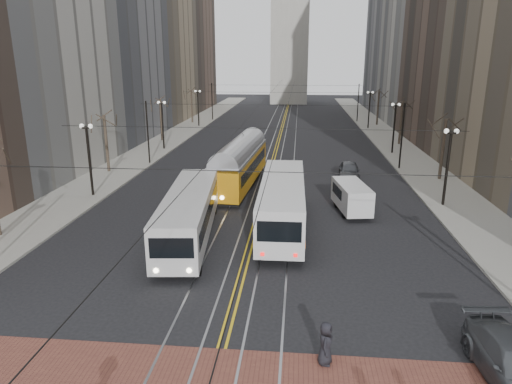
% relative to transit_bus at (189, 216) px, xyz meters
% --- Properties ---
extents(ground, '(260.00, 260.00, 0.00)m').
position_rel_transit_bus_xyz_m(ground, '(3.76, -9.75, -1.51)').
color(ground, black).
rests_on(ground, ground).
extents(sidewalk_left, '(5.00, 140.00, 0.15)m').
position_rel_transit_bus_xyz_m(sidewalk_left, '(-11.24, 35.25, -1.43)').
color(sidewalk_left, gray).
rests_on(sidewalk_left, ground).
extents(sidewalk_right, '(5.00, 140.00, 0.15)m').
position_rel_transit_bus_xyz_m(sidewalk_right, '(18.76, 35.25, -1.43)').
color(sidewalk_right, gray).
rests_on(sidewalk_right, ground).
extents(streetcar_rails, '(4.80, 130.00, 0.02)m').
position_rel_transit_bus_xyz_m(streetcar_rails, '(3.76, 35.25, -1.50)').
color(streetcar_rails, gray).
rests_on(streetcar_rails, ground).
extents(centre_lines, '(0.42, 130.00, 0.01)m').
position_rel_transit_bus_xyz_m(centre_lines, '(3.76, 35.25, -1.50)').
color(centre_lines, gold).
rests_on(centre_lines, ground).
extents(building_left_mid, '(16.00, 20.00, 34.00)m').
position_rel_transit_bus_xyz_m(building_left_mid, '(-21.74, 36.25, 15.49)').
color(building_left_mid, slate).
rests_on(building_left_mid, ground).
extents(building_left_far, '(16.00, 20.00, 40.00)m').
position_rel_transit_bus_xyz_m(building_left_far, '(-21.74, 76.25, 18.49)').
color(building_left_far, brown).
rests_on(building_left_far, ground).
extents(building_right_mid, '(16.00, 20.00, 34.00)m').
position_rel_transit_bus_xyz_m(building_right_mid, '(29.26, 36.25, 15.49)').
color(building_right_mid, brown).
rests_on(building_right_mid, ground).
extents(building_right_far, '(16.00, 20.00, 40.00)m').
position_rel_transit_bus_xyz_m(building_right_far, '(29.26, 76.25, 18.49)').
color(building_right_far, slate).
rests_on(building_right_far, ground).
extents(lamp_posts, '(27.60, 57.20, 5.60)m').
position_rel_transit_bus_xyz_m(lamp_posts, '(3.76, 19.00, 1.29)').
color(lamp_posts, black).
rests_on(lamp_posts, ground).
extents(street_trees, '(31.68, 53.28, 5.60)m').
position_rel_transit_bus_xyz_m(street_trees, '(3.76, 25.50, 1.29)').
color(street_trees, '#382D23').
rests_on(street_trees, ground).
extents(trolley_wires, '(25.96, 120.00, 6.60)m').
position_rel_transit_bus_xyz_m(trolley_wires, '(3.76, 25.09, 2.27)').
color(trolley_wires, black).
rests_on(trolley_wires, ground).
extents(transit_bus, '(3.66, 12.24, 3.01)m').
position_rel_transit_bus_xyz_m(transit_bus, '(0.00, 0.00, 0.00)').
color(transit_bus, '#B8B8B8').
rests_on(transit_bus, ground).
extents(streetcar, '(3.48, 13.79, 3.22)m').
position_rel_transit_bus_xyz_m(streetcar, '(1.48, 12.82, 0.10)').
color(streetcar, orange).
rests_on(streetcar, ground).
extents(rear_bus, '(2.83, 12.43, 3.23)m').
position_rel_transit_bus_xyz_m(rear_bus, '(5.56, 2.46, 0.11)').
color(rear_bus, silver).
rests_on(rear_bus, ground).
extents(cargo_van, '(2.61, 5.04, 2.13)m').
position_rel_transit_bus_xyz_m(cargo_van, '(10.40, 6.21, -0.44)').
color(cargo_van, silver).
rests_on(cargo_van, ground).
extents(sedan_grey, '(2.19, 4.74, 1.57)m').
position_rel_transit_bus_xyz_m(sedan_grey, '(11.23, 15.98, -0.72)').
color(sedan_grey, '#383B3F').
rests_on(sedan_grey, ground).
extents(pedestrian_a, '(0.66, 0.89, 1.66)m').
position_rel_transit_bus_xyz_m(pedestrian_a, '(7.66, -11.25, -0.67)').
color(pedestrian_a, black).
rests_on(pedestrian_a, crosswalk_band).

